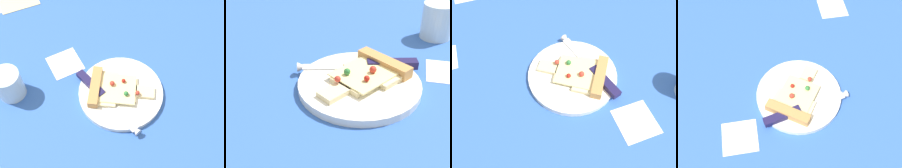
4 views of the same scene
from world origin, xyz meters
TOP-DOWN VIEW (x-y plane):
  - ground_plane at (0.00, 0.01)cm, footprint 124.12×124.12cm
  - plate at (5.54, 6.41)cm, footprint 23.08×23.08cm
  - pizza_slice at (4.09, 4.30)cm, footprint 16.26×18.77cm
  - knife at (4.43, 0.78)cm, footprint 23.80×7.80cm

SIDE VIEW (x-z plane):
  - ground_plane at x=0.00cm, z-range -3.00..0.00cm
  - plate at x=5.54cm, z-range 0.00..1.50cm
  - knife at x=4.43cm, z-range 0.88..3.33cm
  - pizza_slice at x=4.09cm, z-range 0.97..3.64cm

